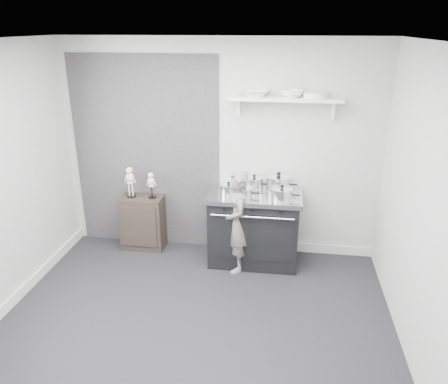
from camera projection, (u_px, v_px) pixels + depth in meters
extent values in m
plane|color=black|center=(192.00, 330.00, 4.30)|extent=(4.00, 4.00, 0.00)
cube|color=#B3B3B0|center=(219.00, 149.00, 5.48)|extent=(4.00, 0.02, 2.70)
cube|color=#B3B3B0|center=(107.00, 343.00, 2.15)|extent=(4.00, 0.02, 2.70)
cube|color=#B3B3B0|center=(428.00, 218.00, 3.55)|extent=(0.02, 3.60, 2.70)
cube|color=silver|center=(182.00, 41.00, 3.33)|extent=(4.00, 3.60, 0.02)
cube|color=black|center=(146.00, 154.00, 5.63)|extent=(1.90, 0.02, 2.50)
cube|color=silver|center=(294.00, 247.00, 5.79)|extent=(2.00, 0.03, 0.12)
cube|color=silver|center=(6.00, 308.00, 4.55)|extent=(0.03, 3.60, 0.12)
cube|color=white|center=(286.00, 99.00, 5.01)|extent=(1.30, 0.26, 0.04)
cube|color=white|center=(239.00, 107.00, 5.19)|extent=(0.03, 0.12, 0.20)
cube|color=white|center=(333.00, 109.00, 5.04)|extent=(0.03, 0.12, 0.20)
cube|color=black|center=(254.00, 229.00, 5.45)|extent=(1.07, 0.64, 0.86)
cube|color=silver|center=(255.00, 195.00, 5.28)|extent=(1.14, 0.69, 0.05)
cube|color=black|center=(230.00, 238.00, 5.18)|extent=(0.45, 0.02, 0.56)
cube|color=black|center=(274.00, 241.00, 5.11)|extent=(0.45, 0.02, 0.56)
cylinder|color=silver|center=(252.00, 217.00, 5.01)|extent=(0.97, 0.02, 0.02)
cylinder|color=black|center=(225.00, 208.00, 5.03)|extent=(0.04, 0.03, 0.04)
cylinder|color=black|center=(252.00, 210.00, 4.99)|extent=(0.04, 0.03, 0.04)
cylinder|color=black|center=(281.00, 211.00, 4.95)|extent=(0.04, 0.03, 0.04)
cube|color=black|center=(143.00, 222.00, 5.79)|extent=(0.56, 0.32, 0.72)
imported|color=slate|center=(236.00, 222.00, 5.17)|extent=(0.43, 0.53, 1.26)
cylinder|color=silver|center=(229.00, 190.00, 5.19)|extent=(0.20, 0.20, 0.12)
cylinder|color=silver|center=(229.00, 185.00, 5.17)|extent=(0.21, 0.21, 0.02)
sphere|color=black|center=(229.00, 183.00, 5.16)|extent=(0.04, 0.04, 0.04)
cylinder|color=black|center=(240.00, 191.00, 5.17)|extent=(0.10, 0.02, 0.02)
cylinder|color=silver|center=(254.00, 184.00, 5.39)|extent=(0.22, 0.22, 0.13)
cylinder|color=silver|center=(254.00, 178.00, 5.37)|extent=(0.23, 0.23, 0.02)
sphere|color=black|center=(254.00, 176.00, 5.36)|extent=(0.04, 0.04, 0.04)
cylinder|color=black|center=(266.00, 184.00, 5.37)|extent=(0.10, 0.02, 0.02)
cylinder|color=silver|center=(278.00, 184.00, 5.33)|extent=(0.29, 0.29, 0.17)
cylinder|color=silver|center=(279.00, 177.00, 5.29)|extent=(0.30, 0.30, 0.02)
sphere|color=black|center=(279.00, 174.00, 5.28)|extent=(0.05, 0.05, 0.05)
cylinder|color=black|center=(294.00, 185.00, 5.30)|extent=(0.10, 0.02, 0.02)
cylinder|color=silver|center=(282.00, 194.00, 5.06)|extent=(0.24, 0.24, 0.12)
cylinder|color=silver|center=(282.00, 189.00, 5.04)|extent=(0.25, 0.25, 0.02)
sphere|color=black|center=(282.00, 186.00, 5.03)|extent=(0.04, 0.04, 0.04)
cylinder|color=black|center=(296.00, 195.00, 5.04)|extent=(0.10, 0.02, 0.02)
cylinder|color=silver|center=(245.00, 193.00, 5.15)|extent=(0.19, 0.19, 0.10)
cylinder|color=silver|center=(245.00, 188.00, 5.13)|extent=(0.20, 0.20, 0.02)
sphere|color=black|center=(245.00, 186.00, 5.12)|extent=(0.03, 0.03, 0.03)
cylinder|color=black|center=(256.00, 193.00, 5.13)|extent=(0.10, 0.02, 0.02)
imported|color=white|center=(255.00, 93.00, 5.04)|extent=(0.33, 0.33, 0.08)
imported|color=white|center=(292.00, 94.00, 4.98)|extent=(0.26, 0.26, 0.08)
cylinder|color=white|center=(315.00, 95.00, 4.95)|extent=(0.27, 0.27, 0.06)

